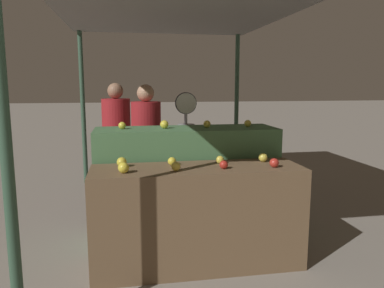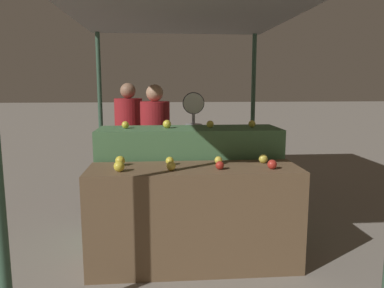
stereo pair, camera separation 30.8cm
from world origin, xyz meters
The scene contains 19 objects.
ground_plane centered at (0.00, 0.00, 0.00)m, with size 60.00×60.00×0.00m, color gray.
market_canopy centered at (0.00, 1.05, 2.26)m, with size 2.68×4.05×2.40m.
display_counter_front centered at (0.00, 0.00, 0.43)m, with size 1.78×0.55×0.87m, color brown.
display_counter_back centered at (0.00, 0.60, 0.57)m, with size 1.78×0.55×1.13m, color #4C7A4C.
apple_front_0 centered at (-0.61, -0.11, 0.91)m, with size 0.09×0.09×0.09m, color gold.
apple_front_1 centered at (-0.20, -0.10, 0.91)m, with size 0.07×0.07×0.07m, color yellow.
apple_front_2 centered at (0.20, -0.10, 0.90)m, with size 0.07×0.07×0.07m, color #AD281E.
apple_front_3 centered at (0.63, -0.12, 0.91)m, with size 0.08×0.08×0.08m, color #B72D23.
apple_front_4 centered at (-0.63, 0.12, 0.91)m, with size 0.08×0.08×0.08m, color gold.
apple_front_5 centered at (-0.20, 0.11, 0.90)m, with size 0.07×0.07×0.07m, color gold.
apple_front_6 centered at (0.22, 0.11, 0.90)m, with size 0.07×0.07×0.07m, color yellow.
apple_front_7 centered at (0.62, 0.12, 0.91)m, with size 0.08×0.08×0.08m, color gold.
apple_back_0 centered at (-0.62, 0.61, 1.17)m, with size 0.07×0.07×0.07m, color gold.
apple_back_1 centered at (-0.22, 0.60, 1.17)m, with size 0.08×0.08×0.08m, color gold.
apple_back_2 centered at (0.21, 0.60, 1.17)m, with size 0.07×0.07×0.07m, color yellow.
apple_back_3 centered at (0.63, 0.60, 1.17)m, with size 0.07×0.07×0.07m, color yellow.
produce_scale centered at (0.10, 1.25, 1.05)m, with size 0.25×0.20×1.47m.
person_vendor_at_scale centered at (-0.35, 1.48, 0.89)m, with size 0.46×0.46×1.56m.
person_customer_left centered at (-0.71, 2.06, 0.90)m, with size 0.43×0.43×1.57m.
Camera 2 is at (-0.27, -3.05, 1.56)m, focal length 35.00 mm.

